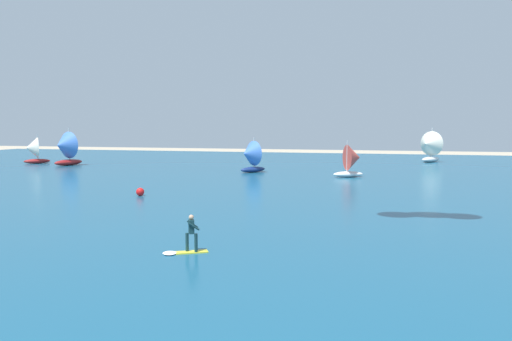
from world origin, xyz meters
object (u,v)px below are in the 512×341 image
Objects in this scene: kitesurfer at (187,239)px; sailboat_outermost at (64,148)px; sailboat_leading at (250,156)px; sailboat_center_horizon at (429,146)px; marker_buoy at (140,192)px; sailboat_far_left at (352,160)px; sailboat_far_right at (33,150)px.

sailboat_outermost reaches higher than kitesurfer.
sailboat_outermost is 1.26× the size of sailboat_leading.
kitesurfer is 0.47× the size of sailboat_leading.
sailboat_outermost is at bearing -158.60° from sailboat_center_horizon.
sailboat_outermost reaches higher than marker_buoy.
sailboat_center_horizon reaches higher than marker_buoy.
kitesurfer is at bearing -104.33° from sailboat_center_horizon.
sailboat_center_horizon is 49.92m from marker_buoy.
kitesurfer is 0.51× the size of sailboat_far_left.
sailboat_leading is at bearing 101.03° from kitesurfer.
sailboat_far_right is at bearing 140.01° from marker_buoy.
sailboat_center_horizon is 58.57m from sailboat_far_right.
sailboat_far_right is (-6.78, 2.08, -0.46)m from sailboat_outermost.
sailboat_far_right reaches higher than sailboat_leading.
sailboat_far_right is (-46.14, 7.29, 0.16)m from sailboat_far_left.
sailboat_far_left is (39.36, -5.21, -0.62)m from sailboat_outermost.
sailboat_outermost is 39.71m from sailboat_far_left.
kitesurfer is 0.38× the size of sailboat_center_horizon.
sailboat_outermost reaches higher than sailboat_far_right.
sailboat_far_right is at bearing 171.43° from sailboat_leading.
sailboat_center_horizon is at bearing 68.10° from sailboat_far_left.
sailboat_outermost is 1.23× the size of sailboat_far_right.
sailboat_center_horizon is 1.25× the size of sailboat_leading.
sailboat_far_right is 40.26m from marker_buoy.
sailboat_leading is at bearing -134.39° from sailboat_center_horizon.
kitesurfer is at bearing -55.91° from marker_buoy.
sailboat_far_left is at bearing -7.54° from sailboat_outermost.
marker_buoy is (24.04, -23.77, -2.09)m from sailboat_outermost.
sailboat_outermost is 33.87m from marker_buoy.
marker_buoy is at bearing -129.54° from sailboat_far_left.
sailboat_center_horizon is (49.21, 19.29, -0.02)m from sailboat_outermost.
sailboat_far_right reaches higher than kitesurfer.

